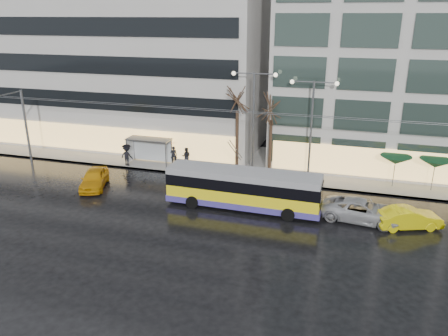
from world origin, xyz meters
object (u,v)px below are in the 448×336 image
at_px(bus_shelter, 146,145).
at_px(street_lamp_near, 254,109).
at_px(taxi_a, 94,178).
at_px(trolleybus, 243,190).

relative_size(bus_shelter, street_lamp_near, 0.47).
height_order(bus_shelter, taxi_a, bus_shelter).
height_order(trolleybus, street_lamp_near, street_lamp_near).
bearing_deg(trolleybus, taxi_a, 177.97).
relative_size(bus_shelter, taxi_a, 0.91).
xyz_separation_m(street_lamp_near, taxi_a, (-12.00, -6.76, -5.20)).
bearing_deg(bus_shelter, trolleybus, -32.09).
relative_size(trolleybus, street_lamp_near, 1.28).
distance_m(trolleybus, street_lamp_near, 8.58).
xyz_separation_m(trolleybus, bus_shelter, (-11.32, 7.10, 0.52)).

